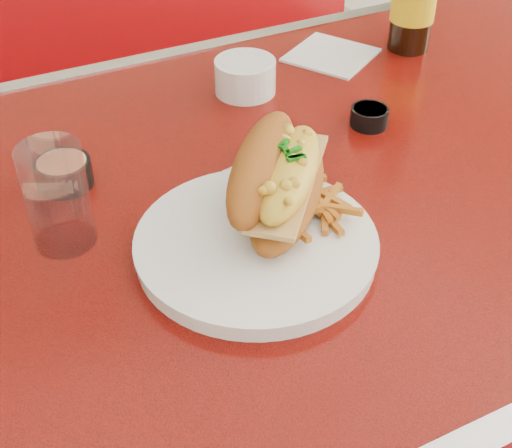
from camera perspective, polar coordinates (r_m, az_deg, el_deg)
name	(u,v)px	position (r m, az deg, el deg)	size (l,w,h in m)	color
diner_table	(351,252)	(1.03, 7.58, -2.25)	(1.23, 0.83, 0.77)	red
booth_bench_far	(166,159)	(1.81, -7.20, 5.21)	(1.20, 0.51, 0.90)	maroon
dinner_plate	(256,245)	(0.77, 0.00, -1.70)	(0.34, 0.34, 0.02)	white
mac_hoagie	(279,178)	(0.79, 1.83, 3.72)	(0.22, 0.23, 0.10)	#9E5419
fries_pile	(301,207)	(0.79, 3.64, 1.40)	(0.10, 0.09, 0.03)	orange
fork	(265,197)	(0.83, 0.72, 2.16)	(0.04, 0.15, 0.00)	silver
gravy_ramekin	(245,75)	(1.07, -0.87, 11.81)	(0.11, 0.11, 0.05)	white
sauce_cup_left	(63,172)	(0.90, -15.15, 4.04)	(0.08, 0.08, 0.03)	black
sauce_cup_right	(369,116)	(1.00, 9.07, 8.54)	(0.06, 0.06, 0.03)	black
water_tumbler	(57,196)	(0.79, -15.62, 2.14)	(0.07, 0.07, 0.12)	silver
paper_napkin	(331,55)	(1.19, 6.02, 13.30)	(0.12, 0.12, 0.00)	white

